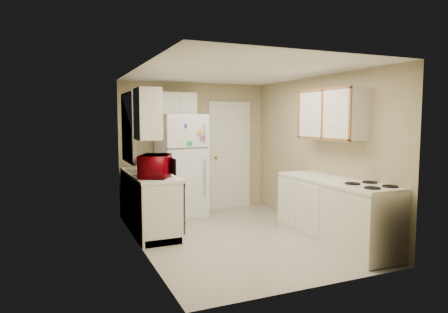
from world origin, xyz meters
name	(u,v)px	position (x,y,z in m)	size (l,w,h in m)	color
floor	(237,237)	(0.00, 0.00, 0.00)	(3.80, 3.80, 0.00)	#B9B5AA
ceiling	(238,72)	(0.00, 0.00, 2.40)	(3.80, 3.80, 0.00)	white
wall_left	(141,160)	(-1.40, 0.00, 1.20)	(3.80, 3.80, 0.00)	tan
wall_right	(318,153)	(1.40, 0.00, 1.20)	(3.80, 3.80, 0.00)	tan
wall_back	(195,147)	(0.00, 1.90, 1.20)	(2.80, 2.80, 0.00)	tan
wall_front	(318,172)	(0.00, -1.90, 1.20)	(2.80, 2.80, 0.00)	tan
left_counter	(149,202)	(-1.10, 0.90, 0.45)	(0.60, 1.80, 0.90)	silver
dishwasher	(178,205)	(-0.81, 0.30, 0.49)	(0.03, 0.58, 0.72)	black
sink	(147,174)	(-1.10, 1.05, 0.86)	(0.54, 0.74, 0.16)	gray
microwave	(155,167)	(-1.10, 0.43, 1.05)	(0.32, 0.58, 0.39)	maroon
soap_bottle	(137,162)	(-1.15, 1.55, 1.00)	(0.09, 0.09, 0.20)	white
window_blinds	(129,128)	(-1.36, 1.05, 1.60)	(0.10, 0.98, 1.08)	silver
upper_cabinet_left	(147,114)	(-1.25, 0.22, 1.80)	(0.30, 0.45, 0.70)	silver
refrigerator	(181,166)	(-0.39, 1.49, 0.91)	(0.75, 0.73, 1.81)	silver
cabinet_over_fridge	(176,104)	(-0.40, 1.75, 2.00)	(0.70, 0.30, 0.40)	silver
interior_door	(230,156)	(0.70, 1.86, 1.02)	(0.86, 0.06, 2.08)	silver
right_counter	(334,212)	(1.10, -0.80, 0.45)	(0.60, 2.00, 0.90)	silver
stove	(370,222)	(1.15, -1.43, 0.46)	(0.61, 0.75, 0.91)	silver
upper_cabinet_right	(331,114)	(1.25, -0.50, 1.80)	(0.30, 1.20, 0.70)	silver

